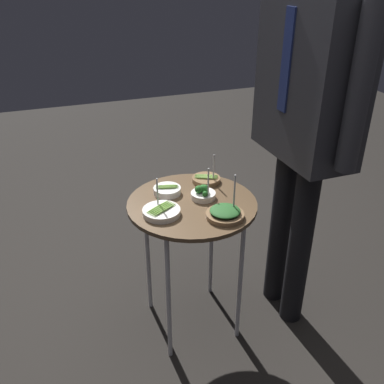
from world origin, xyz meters
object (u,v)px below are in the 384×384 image
object	(u,v)px
serving_cart	(192,215)
bowl_broccoli_mid_left	(203,193)
waiter_figure	(308,100)
bowl_asparagus_near_rim	(167,190)
bowl_asparagus_mid_right	(206,179)
bowl_asparagus_front_center	(161,211)
bowl_spinach_back_right	(225,213)

from	to	relation	value
serving_cart	bowl_broccoli_mid_left	distance (m)	0.11
bowl_broccoli_mid_left	waiter_figure	world-z (taller)	waiter_figure
serving_cart	bowl_asparagus_near_rim	bearing A→B (deg)	-145.60
bowl_broccoli_mid_left	waiter_figure	bearing A→B (deg)	79.90
serving_cart	bowl_asparagus_mid_right	world-z (taller)	bowl_asparagus_mid_right
bowl_asparagus_front_center	waiter_figure	bearing A→B (deg)	89.35
bowl_asparagus_front_center	bowl_asparagus_mid_right	distance (m)	0.35
bowl_asparagus_near_rim	waiter_figure	xyz separation A→B (m)	(0.17, 0.56, 0.40)
serving_cart	bowl_asparagus_mid_right	distance (m)	0.22
bowl_broccoli_mid_left	waiter_figure	xyz separation A→B (m)	(0.08, 0.43, 0.40)
serving_cart	bowl_asparagus_near_rim	world-z (taller)	bowl_asparagus_near_rim
serving_cart	bowl_asparagus_front_center	size ratio (longest dim) A/B	4.41
bowl_spinach_back_right	waiter_figure	distance (m)	0.58
bowl_spinach_back_right	waiter_figure	size ratio (longest dim) A/B	0.10
bowl_spinach_back_right	waiter_figure	xyz separation A→B (m)	(-0.11, 0.40, 0.40)
bowl_asparagus_front_center	bowl_spinach_back_right	bearing A→B (deg)	64.48
bowl_spinach_back_right	serving_cart	bearing A→B (deg)	-153.29
serving_cart	bowl_asparagus_near_rim	distance (m)	0.16
bowl_asparagus_mid_right	waiter_figure	bearing A→B (deg)	58.38
bowl_asparagus_near_rim	waiter_figure	world-z (taller)	waiter_figure
serving_cart	bowl_spinach_back_right	bearing A→B (deg)	26.71
bowl_asparagus_mid_right	serving_cart	bearing A→B (deg)	-39.40
serving_cart	waiter_figure	world-z (taller)	waiter_figure
bowl_broccoli_mid_left	bowl_asparagus_near_rim	size ratio (longest dim) A/B	1.26
serving_cart	bowl_asparagus_front_center	world-z (taller)	bowl_asparagus_front_center
bowl_asparagus_front_center	bowl_asparagus_mid_right	size ratio (longest dim) A/B	1.08
bowl_broccoli_mid_left	bowl_asparagus_mid_right	size ratio (longest dim) A/B	1.06
bowl_asparagus_near_rim	serving_cart	bearing A→B (deg)	34.40
bowl_spinach_back_right	waiter_figure	world-z (taller)	waiter_figure
bowl_asparagus_near_rim	waiter_figure	bearing A→B (deg)	73.06
bowl_asparagus_front_center	bowl_broccoli_mid_left	distance (m)	0.22
bowl_asparagus_mid_right	bowl_asparagus_front_center	bearing A→B (deg)	-53.42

